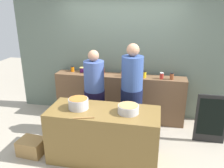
# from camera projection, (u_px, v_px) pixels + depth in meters

# --- Properties ---
(ground) EXTENTS (12.00, 12.00, 0.00)m
(ground) POSITION_uv_depth(u_px,v_px,m) (108.00, 147.00, 4.03)
(ground) COLOR #A89E8C
(storefront_wall) EXTENTS (4.80, 0.12, 3.00)m
(storefront_wall) POSITION_uv_depth(u_px,v_px,m) (122.00, 47.00, 4.87)
(storefront_wall) COLOR slate
(storefront_wall) RESTS_ON ground
(display_shelf) EXTENTS (2.70, 0.36, 0.98)m
(display_shelf) POSITION_uv_depth(u_px,v_px,m) (119.00, 97.00, 4.88)
(display_shelf) COLOR brown
(display_shelf) RESTS_ON ground
(prep_table) EXTENTS (1.70, 0.70, 0.85)m
(prep_table) POSITION_uv_depth(u_px,v_px,m) (104.00, 135.00, 3.61)
(prep_table) COLOR brown
(prep_table) RESTS_ON ground
(preserve_jar_0) EXTENTS (0.08, 0.08, 0.12)m
(preserve_jar_0) POSITION_uv_depth(u_px,v_px,m) (73.00, 69.00, 4.96)
(preserve_jar_0) COLOR orange
(preserve_jar_0) RESTS_ON display_shelf
(preserve_jar_1) EXTENTS (0.09, 0.09, 0.11)m
(preserve_jar_1) POSITION_uv_depth(u_px,v_px,m) (82.00, 70.00, 4.92)
(preserve_jar_1) COLOR #43134A
(preserve_jar_1) RESTS_ON display_shelf
(preserve_jar_2) EXTENTS (0.09, 0.09, 0.13)m
(preserve_jar_2) POSITION_uv_depth(u_px,v_px,m) (88.00, 70.00, 4.84)
(preserve_jar_2) COLOR orange
(preserve_jar_2) RESTS_ON display_shelf
(preserve_jar_3) EXTENTS (0.09, 0.09, 0.12)m
(preserve_jar_3) POSITION_uv_depth(u_px,v_px,m) (96.00, 72.00, 4.74)
(preserve_jar_3) COLOR #4B1C42
(preserve_jar_3) RESTS_ON display_shelf
(preserve_jar_4) EXTENTS (0.09, 0.09, 0.14)m
(preserve_jar_4) POSITION_uv_depth(u_px,v_px,m) (102.00, 70.00, 4.81)
(preserve_jar_4) COLOR #AD230D
(preserve_jar_4) RESTS_ON display_shelf
(preserve_jar_5) EXTENTS (0.07, 0.07, 0.12)m
(preserve_jar_5) POSITION_uv_depth(u_px,v_px,m) (123.00, 73.00, 4.64)
(preserve_jar_5) COLOR orange
(preserve_jar_5) RESTS_ON display_shelf
(preserve_jar_6) EXTENTS (0.09, 0.09, 0.14)m
(preserve_jar_6) POSITION_uv_depth(u_px,v_px,m) (144.00, 74.00, 4.56)
(preserve_jar_6) COLOR yellow
(preserve_jar_6) RESTS_ON display_shelf
(preserve_jar_7) EXTENTS (0.08, 0.08, 0.13)m
(preserve_jar_7) POSITION_uv_depth(u_px,v_px,m) (162.00, 76.00, 4.47)
(preserve_jar_7) COLOR #B22D26
(preserve_jar_7) RESTS_ON display_shelf
(preserve_jar_8) EXTENTS (0.08, 0.08, 0.13)m
(preserve_jar_8) POSITION_uv_depth(u_px,v_px,m) (172.00, 76.00, 4.44)
(preserve_jar_8) COLOR brown
(preserve_jar_8) RESTS_ON display_shelf
(cooking_pot_left) EXTENTS (0.31, 0.31, 0.17)m
(cooking_pot_left) POSITION_uv_depth(u_px,v_px,m) (78.00, 103.00, 3.51)
(cooking_pot_left) COLOR #B7B7BC
(cooking_pot_left) RESTS_ON prep_table
(cooking_pot_center) EXTENTS (0.31, 0.31, 0.13)m
(cooking_pot_center) POSITION_uv_depth(u_px,v_px,m) (128.00, 109.00, 3.37)
(cooking_pot_center) COLOR #B7B7BC
(cooking_pot_center) RESTS_ON prep_table
(wooden_spoon) EXTENTS (0.29, 0.10, 0.02)m
(wooden_spoon) POSITION_uv_depth(u_px,v_px,m) (84.00, 118.00, 3.22)
(wooden_spoon) COLOR #9E703D
(wooden_spoon) RESTS_ON prep_table
(cook_with_tongs) EXTENTS (0.38, 0.38, 1.62)m
(cook_with_tongs) POSITION_uv_depth(u_px,v_px,m) (95.00, 98.00, 4.22)
(cook_with_tongs) COLOR black
(cook_with_tongs) RESTS_ON ground
(cook_in_cap) EXTENTS (0.39, 0.39, 1.76)m
(cook_in_cap) POSITION_uv_depth(u_px,v_px,m) (132.00, 97.00, 4.11)
(cook_in_cap) COLOR #101733
(cook_in_cap) RESTS_ON ground
(bread_crate) EXTENTS (0.43, 0.35, 0.26)m
(bread_crate) POSITION_uv_depth(u_px,v_px,m) (32.00, 147.00, 3.81)
(bread_crate) COLOR #9C7644
(bread_crate) RESTS_ON ground
(chalkboard_sign) EXTENTS (0.53, 0.05, 0.91)m
(chalkboard_sign) POSITION_uv_depth(u_px,v_px,m) (211.00, 119.00, 4.03)
(chalkboard_sign) COLOR black
(chalkboard_sign) RESTS_ON ground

